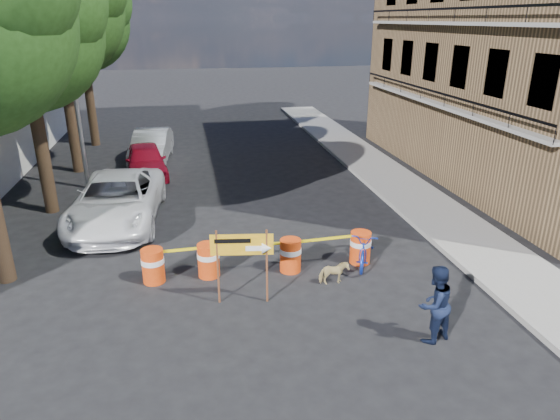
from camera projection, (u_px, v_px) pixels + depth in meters
name	position (u px, v px, depth m)	size (l,w,h in m)	color
ground	(281.00, 294.00, 12.23)	(120.00, 120.00, 0.00)	black
sidewalk_east	(412.00, 196.00, 18.78)	(2.40, 40.00, 0.15)	gray
apartment_building	(543.00, 27.00, 19.50)	(8.00, 16.00, 12.00)	olive
tree_mid_a	(23.00, 29.00, 15.32)	(5.25, 5.00, 8.68)	#332316
tree_mid_b	(56.00, 8.00, 19.65)	(5.67, 5.40, 9.62)	#332316
tree_far	(81.00, 21.00, 24.41)	(5.04, 4.80, 8.84)	#332316
streetlamp	(74.00, 75.00, 18.33)	(1.25, 0.18, 8.00)	gray
barrel_far_left	(153.00, 265.00, 12.64)	(0.58, 0.58, 0.90)	red
barrel_mid_left	(209.00, 259.00, 12.93)	(0.58, 0.58, 0.90)	red
barrel_mid_right	(290.00, 255.00, 13.20)	(0.58, 0.58, 0.90)	red
barrel_far_right	(360.00, 247.00, 13.65)	(0.58, 0.58, 0.90)	red
detour_sign	(250.00, 250.00, 11.40)	(1.44, 0.37, 1.86)	#592D19
pedestrian	(435.00, 304.00, 10.19)	(0.83, 0.65, 1.71)	#101832
bicycle	(366.00, 230.00, 13.43)	(0.68, 1.03, 1.96)	#1635B7
dog	(334.00, 273.00, 12.58)	(0.33, 0.73, 0.62)	tan
suv_white	(117.00, 200.00, 16.21)	(2.62, 5.67, 1.58)	white
sedan_red	(146.00, 160.00, 21.14)	(1.62, 4.04, 1.38)	maroon
sedan_silver	(152.00, 146.00, 23.36)	(1.55, 4.46, 1.47)	silver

